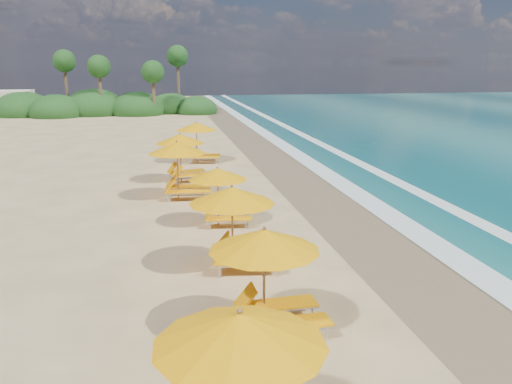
{
  "coord_description": "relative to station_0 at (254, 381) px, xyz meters",
  "views": [
    {
      "loc": [
        -3.57,
        -19.28,
        6.06
      ],
      "look_at": [
        0.0,
        0.0,
        1.2
      ],
      "focal_mm": 36.82,
      "sensor_mm": 36.0,
      "label": 1
    }
  ],
  "objects": [
    {
      "name": "wet_sand",
      "position": [
        6.35,
        12.54,
        -1.47
      ],
      "size": [
        4.0,
        160.0,
        0.01
      ],
      "primitive_type": "cube",
      "color": "#7E694B",
      "rests_on": "ground"
    },
    {
      "name": "station_5",
      "position": [
        0.0,
        20.39,
        -0.05
      ],
      "size": [
        3.12,
        3.0,
        2.55
      ],
      "rotation": [
        0.0,
        0.0,
        0.22
      ],
      "color": "olive",
      "rests_on": "ground"
    },
    {
      "name": "station_0",
      "position": [
        0.0,
        0.0,
        0.0
      ],
      "size": [
        3.34,
        3.26,
        2.64
      ],
      "rotation": [
        0.0,
        0.0,
        -0.31
      ],
      "color": "olive",
      "rests_on": "ground"
    },
    {
      "name": "station_4",
      "position": [
        -0.26,
        16.84,
        0.01
      ],
      "size": [
        2.99,
        2.8,
        2.65
      ],
      "rotation": [
        0.0,
        0.0,
        -0.08
      ],
      "color": "olive",
      "rests_on": "ground"
    },
    {
      "name": "station_2",
      "position": [
        1.0,
        8.01,
        -0.03
      ],
      "size": [
        3.02,
        2.86,
        2.59
      ],
      "rotation": [
        0.0,
        0.0,
        -0.13
      ],
      "color": "olive",
      "rests_on": "ground"
    },
    {
      "name": "station_6",
      "position": [
        1.22,
        25.57,
        -0.06
      ],
      "size": [
        3.05,
        2.91,
        2.54
      ],
      "rotation": [
        0.0,
        0.0,
        -0.18
      ],
      "color": "olive",
      "rests_on": "ground"
    },
    {
      "name": "treeline",
      "position": [
        -7.59,
        58.05,
        -0.48
      ],
      "size": [
        25.8,
        8.8,
        9.74
      ],
      "color": "#163D14",
      "rests_on": "ground"
    },
    {
      "name": "station_3",
      "position": [
        1.05,
        12.46,
        -0.21
      ],
      "size": [
        2.61,
        2.46,
        2.26
      ],
      "rotation": [
        0.0,
        0.0,
        -0.11
      ],
      "color": "olive",
      "rests_on": "ground"
    },
    {
      "name": "ground",
      "position": [
        2.35,
        12.54,
        -1.48
      ],
      "size": [
        160.0,
        160.0,
        0.0
      ],
      "primitive_type": "plane",
      "color": "#DBBA81",
      "rests_on": "ground"
    },
    {
      "name": "beach_building",
      "position": [
        -19.65,
        60.54,
        -0.08
      ],
      "size": [
        7.0,
        5.0,
        2.8
      ],
      "primitive_type": "cube",
      "color": "beige",
      "rests_on": "ground"
    },
    {
      "name": "surf_foam",
      "position": [
        9.05,
        12.54,
        -1.45
      ],
      "size": [
        4.0,
        160.0,
        0.01
      ],
      "color": "white",
      "rests_on": "ground"
    },
    {
      "name": "station_1",
      "position": [
        1.16,
        4.07,
        -0.05
      ],
      "size": [
        2.82,
        2.62,
        2.55
      ],
      "rotation": [
        0.0,
        0.0,
        0.05
      ],
      "color": "olive",
      "rests_on": "ground"
    }
  ]
}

